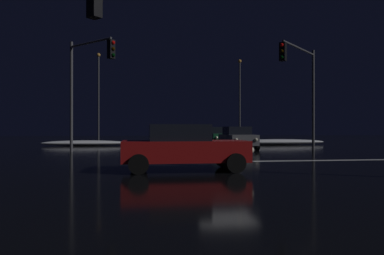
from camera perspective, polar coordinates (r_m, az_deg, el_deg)
ground at (r=16.17m, az=5.17°, el=-5.42°), size 120.00×120.00×0.10m
stop_line_north at (r=23.46m, az=1.04°, el=-3.66°), size 0.35×12.68×0.01m
centre_line_ns at (r=34.95m, az=-1.92°, el=-2.52°), size 22.00×0.15×0.01m
snow_bank_left_curb at (r=32.24m, az=-16.12°, el=-2.31°), size 7.06×1.50×0.45m
snow_bank_right_curb at (r=33.62m, az=12.82°, el=-2.19°), size 8.88×1.50×0.50m
sedan_gray at (r=25.94m, az=6.98°, el=-1.56°), size 2.02×4.33×1.57m
sedan_green at (r=31.56m, az=4.16°, el=-1.32°), size 2.02×4.33×1.57m
sedan_white at (r=38.17m, az=2.86°, el=-1.12°), size 2.02×4.33×1.57m
sedan_black at (r=43.34m, az=0.73°, el=-1.01°), size 2.02×4.33×1.57m
sedan_orange at (r=49.74m, az=-0.41°, el=-0.90°), size 2.02×4.33×1.57m
sedan_red_crossing at (r=12.61m, az=-1.31°, el=-3.02°), size 4.33×2.02×1.57m
traffic_signal_nw at (r=22.91m, az=-15.86°, el=7.82°), size 2.91×2.91×6.75m
traffic_signal_sw at (r=9.95m, az=-25.74°, el=15.75°), size 3.23×3.23×6.01m
traffic_signal_ne at (r=24.44m, az=16.52°, el=7.42°), size 3.85×3.85×6.69m
streetlamp_left_far at (r=45.22m, az=-14.16°, el=5.47°), size 0.44×0.44×10.33m
streetlamp_right_far at (r=46.56m, az=7.34°, el=5.11°), size 0.44×0.44×10.02m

